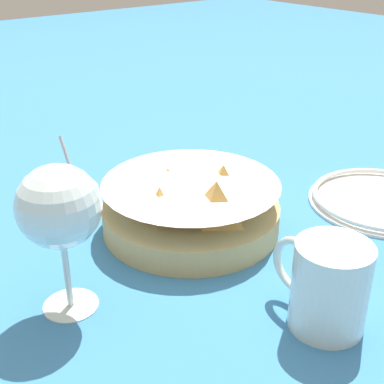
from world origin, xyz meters
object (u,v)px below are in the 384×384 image
at_px(food_basket, 193,208).
at_px(side_plate, 382,199).
at_px(sauce_cup, 77,196).
at_px(wine_glass, 59,210).
at_px(beer_mug, 325,290).

xyz_separation_m(food_basket, side_plate, (-0.12, -0.27, -0.02)).
bearing_deg(food_basket, sauce_cup, 31.27).
height_order(sauce_cup, side_plate, sauce_cup).
relative_size(wine_glass, side_plate, 0.78).
xyz_separation_m(food_basket, wine_glass, (-0.05, 0.21, 0.09)).
xyz_separation_m(wine_glass, beer_mug, (-0.19, -0.19, -0.08)).
bearing_deg(side_plate, beer_mug, 112.59).
distance_m(food_basket, side_plate, 0.30).
height_order(food_basket, sauce_cup, sauce_cup).
distance_m(sauce_cup, wine_glass, 0.26).
xyz_separation_m(food_basket, sauce_cup, (0.16, 0.10, -0.01)).
xyz_separation_m(food_basket, beer_mug, (-0.24, 0.02, 0.01)).
bearing_deg(beer_mug, wine_glass, 44.50).
relative_size(sauce_cup, side_plate, 0.48).
relative_size(food_basket, wine_glass, 1.44).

